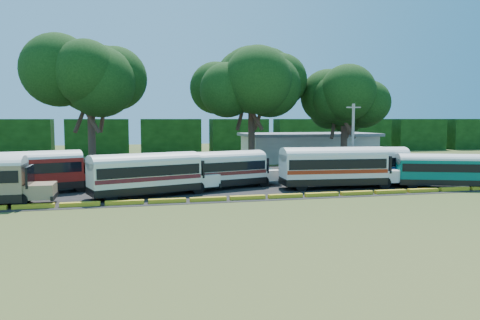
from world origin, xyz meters
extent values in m
plane|color=#2D4517|center=(0.00, 0.00, 0.00)|extent=(160.00, 160.00, 0.00)
cube|color=black|center=(1.00, 12.00, 0.01)|extent=(64.00, 24.00, 0.02)
cube|color=gold|center=(-13.50, 1.00, 0.15)|extent=(2.70, 0.45, 0.30)
cube|color=gold|center=(-10.50, 1.00, 0.15)|extent=(2.70, 0.45, 0.30)
cube|color=gold|center=(-7.50, 1.00, 0.15)|extent=(2.70, 0.45, 0.30)
cube|color=gold|center=(-4.50, 1.00, 0.15)|extent=(2.70, 0.45, 0.30)
cube|color=gold|center=(-1.50, 1.00, 0.15)|extent=(2.70, 0.45, 0.30)
cube|color=gold|center=(1.50, 1.00, 0.15)|extent=(2.70, 0.45, 0.30)
cube|color=gold|center=(4.50, 1.00, 0.15)|extent=(2.70, 0.45, 0.30)
cube|color=gold|center=(7.50, 1.00, 0.15)|extent=(2.70, 0.45, 0.30)
cube|color=gold|center=(10.50, 1.00, 0.15)|extent=(2.70, 0.45, 0.30)
cube|color=gold|center=(13.50, 1.00, 0.15)|extent=(2.70, 0.45, 0.30)
cube|color=gold|center=(16.50, 1.00, 0.15)|extent=(2.70, 0.45, 0.30)
cube|color=gold|center=(19.50, 1.00, 0.15)|extent=(2.70, 0.45, 0.30)
cube|color=beige|center=(18.00, 30.00, 1.80)|extent=(18.00, 8.00, 3.60)
cube|color=#56595D|center=(18.00, 30.00, 3.80)|extent=(19.00, 9.00, 0.40)
cube|color=black|center=(-24.00, 48.00, 3.00)|extent=(10.00, 4.00, 6.00)
cube|color=black|center=(-12.00, 48.00, 3.00)|extent=(10.00, 4.00, 6.00)
cube|color=black|center=(0.00, 48.00, 3.00)|extent=(10.00, 4.00, 6.00)
cube|color=black|center=(12.00, 48.00, 3.00)|extent=(10.00, 4.00, 6.00)
cube|color=black|center=(24.00, 48.00, 3.00)|extent=(10.00, 4.00, 6.00)
cube|color=black|center=(36.00, 48.00, 3.00)|extent=(10.00, 4.00, 6.00)
cube|color=black|center=(48.00, 48.00, 3.00)|extent=(10.00, 4.00, 6.00)
cube|color=black|center=(60.00, 48.00, 3.00)|extent=(10.00, 4.00, 6.00)
cylinder|color=black|center=(-14.42, 1.20, 0.53)|extent=(1.07, 0.30, 1.07)
cylinder|color=black|center=(-14.43, 3.48, 0.53)|extent=(1.07, 0.30, 1.07)
cube|color=#987A59|center=(-13.25, 2.34, 1.02)|extent=(1.93, 2.36, 1.02)
cube|color=black|center=(-13.92, 2.34, 2.06)|extent=(0.17, 2.46, 1.47)
cube|color=black|center=(-12.34, 2.35, 0.59)|extent=(0.20, 2.62, 0.32)
cylinder|color=black|center=(-11.01, 7.52, 0.53)|extent=(1.09, 0.59, 1.05)
cylinder|color=black|center=(-11.68, 9.67, 0.53)|extent=(1.09, 0.59, 1.05)
cube|color=black|center=(-15.26, 7.37, 0.68)|extent=(9.02, 5.08, 0.58)
cube|color=maroon|center=(-15.26, 7.37, 1.93)|extent=(9.02, 5.08, 1.93)
cube|color=black|center=(-15.26, 7.37, 2.16)|extent=(8.71, 5.03, 0.81)
ellipsoid|color=silver|center=(-15.26, 7.37, 2.89)|extent=(9.02, 5.08, 1.18)
cube|color=maroon|center=(-10.24, 8.94, 1.00)|extent=(2.50, 2.77, 1.00)
cube|color=black|center=(-10.87, 8.74, 2.03)|extent=(0.87, 2.36, 1.44)
cube|color=black|center=(-9.38, 9.20, 0.58)|extent=(0.95, 2.52, 0.32)
cylinder|color=black|center=(-1.77, 4.34, 0.52)|extent=(1.07, 0.59, 1.03)
cylinder|color=black|center=(-2.44, 6.44, 0.52)|extent=(1.07, 0.59, 1.03)
cylinder|color=black|center=(-8.45, 2.22, 0.52)|extent=(1.07, 0.59, 1.03)
cylinder|color=black|center=(-9.12, 4.32, 0.52)|extent=(1.07, 0.59, 1.03)
cube|color=black|center=(-5.93, 4.18, 0.67)|extent=(8.84, 5.02, 0.57)
cube|color=white|center=(-5.93, 4.18, 1.89)|extent=(8.84, 5.02, 1.89)
cube|color=black|center=(-5.93, 4.18, 2.12)|extent=(8.53, 4.97, 0.79)
cube|color=#59161C|center=(-5.93, 4.18, 1.51)|extent=(8.77, 5.03, 0.31)
ellipsoid|color=silver|center=(-5.93, 4.18, 2.84)|extent=(8.84, 5.02, 1.16)
cube|color=white|center=(-1.02, 5.74, 0.98)|extent=(2.46, 2.72, 0.98)
cube|color=black|center=(-1.64, 5.54, 1.99)|extent=(0.87, 2.31, 1.42)
cube|color=black|center=(-0.19, 6.00, 0.57)|extent=(0.94, 2.46, 0.31)
cube|color=black|center=(-9.91, 2.91, 0.57)|extent=(0.94, 2.46, 0.31)
cylinder|color=black|center=(4.49, 6.92, 0.49)|extent=(1.02, 0.54, 0.99)
cylinder|color=black|center=(3.90, 8.94, 0.49)|extent=(1.02, 0.54, 0.99)
cylinder|color=black|center=(-1.96, 5.06, 0.49)|extent=(1.02, 0.54, 0.99)
cylinder|color=black|center=(-2.54, 7.08, 0.49)|extent=(1.02, 0.54, 0.99)
cube|color=black|center=(0.50, 6.86, 0.64)|extent=(8.45, 4.61, 0.54)
cube|color=white|center=(0.50, 6.86, 1.81)|extent=(8.45, 4.61, 1.80)
cube|color=black|center=(0.50, 6.86, 2.03)|extent=(8.16, 4.58, 0.76)
cube|color=maroon|center=(0.50, 6.86, 1.45)|extent=(8.39, 4.63, 0.30)
ellipsoid|color=silver|center=(0.50, 6.86, 2.71)|extent=(8.45, 4.61, 1.11)
cube|color=white|center=(5.24, 8.23, 0.94)|extent=(2.31, 2.58, 0.94)
cube|color=black|center=(4.64, 8.06, 1.90)|extent=(0.77, 2.22, 1.35)
cube|color=black|center=(6.04, 8.46, 0.54)|extent=(0.84, 2.37, 0.30)
cube|color=black|center=(-3.34, 5.75, 0.54)|extent=(0.84, 2.37, 0.30)
cylinder|color=black|center=(14.28, 3.24, 0.55)|extent=(1.11, 0.38, 1.09)
cylinder|color=black|center=(14.44, 5.58, 0.55)|extent=(1.11, 0.38, 1.09)
cylinder|color=black|center=(6.86, 3.76, 0.55)|extent=(1.11, 0.38, 1.09)
cylinder|color=black|center=(7.02, 6.10, 0.55)|extent=(1.11, 0.38, 1.09)
cube|color=black|center=(10.11, 4.71, 0.71)|extent=(9.14, 3.36, 0.60)
cube|color=silver|center=(10.11, 4.71, 2.01)|extent=(9.14, 3.36, 2.00)
cube|color=black|center=(10.11, 4.71, 2.25)|extent=(8.79, 3.40, 0.84)
cube|color=maroon|center=(10.11, 4.71, 1.61)|extent=(9.06, 3.40, 0.33)
ellipsoid|color=silver|center=(10.11, 4.71, 3.01)|extent=(9.14, 3.36, 1.23)
cube|color=silver|center=(15.56, 4.32, 1.04)|extent=(2.13, 2.54, 1.04)
cube|color=black|center=(14.88, 4.37, 2.11)|extent=(0.34, 2.52, 1.50)
cube|color=black|center=(16.49, 4.26, 0.60)|extent=(0.38, 2.69, 0.33)
cube|color=black|center=(5.68, 5.02, 0.60)|extent=(0.38, 2.69, 0.33)
cylinder|color=black|center=(17.59, 5.02, 0.52)|extent=(1.08, 0.45, 1.04)
cylinder|color=black|center=(17.95, 7.22, 0.52)|extent=(1.08, 0.45, 1.04)
cylinder|color=black|center=(10.60, 6.15, 0.52)|extent=(1.08, 0.45, 1.04)
cylinder|color=black|center=(10.95, 8.35, 0.52)|extent=(1.08, 0.45, 1.04)
cube|color=black|center=(13.76, 6.77, 0.68)|extent=(8.85, 3.93, 0.57)
cube|color=silver|center=(13.76, 6.77, 1.91)|extent=(8.85, 3.93, 1.91)
cube|color=black|center=(13.76, 6.77, 2.14)|extent=(8.52, 3.94, 0.80)
cube|color=navy|center=(13.76, 6.77, 1.53)|extent=(8.77, 3.96, 0.31)
ellipsoid|color=silver|center=(13.76, 6.77, 2.87)|extent=(8.85, 3.93, 1.17)
cube|color=silver|center=(18.90, 5.94, 0.99)|extent=(2.22, 2.56, 0.99)
cube|color=black|center=(18.26, 6.04, 2.01)|extent=(0.54, 2.39, 1.43)
cube|color=black|center=(19.78, 5.80, 0.57)|extent=(0.59, 2.55, 0.31)
cube|color=black|center=(9.59, 7.44, 0.57)|extent=(0.59, 2.55, 0.31)
cylinder|color=black|center=(23.21, 2.43, 0.45)|extent=(0.94, 0.56, 0.91)
cylinder|color=black|center=(16.74, 2.80, 0.45)|extent=(0.94, 0.56, 0.91)
cylinder|color=black|center=(17.43, 4.62, 0.45)|extent=(0.94, 0.56, 0.91)
cube|color=black|center=(19.55, 2.78, 0.59)|extent=(7.78, 4.77, 0.50)
cube|color=#036357|center=(19.55, 2.78, 1.67)|extent=(7.78, 4.77, 1.66)
cube|color=black|center=(19.55, 2.78, 1.87)|extent=(7.52, 4.71, 0.70)
ellipsoid|color=silver|center=(19.55, 2.78, 2.50)|extent=(7.78, 4.77, 1.02)
cube|color=black|center=(16.11, 4.08, 0.50)|extent=(0.94, 2.14, 0.27)
cylinder|color=#3C281E|center=(-10.96, 20.02, 3.51)|extent=(0.80, 0.80, 7.01)
cylinder|color=#3C281E|center=(-9.74, 20.47, 6.51)|extent=(1.29, 2.57, 4.02)
cylinder|color=#3C281E|center=(-11.95, 20.86, 6.51)|extent=(1.99, 2.25, 4.02)
cylinder|color=#3C281E|center=(-11.18, 18.74, 6.51)|extent=(2.61, 0.88, 4.02)
ellipsoid|color=black|center=(-10.96, 20.02, 10.27)|extent=(9.72, 9.72, 7.13)
cylinder|color=#3C281E|center=(7.13, 21.00, 3.63)|extent=(0.80, 0.80, 7.27)
cylinder|color=#3C281E|center=(8.35, 21.45, 6.75)|extent=(1.32, 2.64, 4.15)
cylinder|color=#3C281E|center=(6.14, 21.84, 6.75)|extent=(2.04, 2.31, 4.15)
cylinder|color=#3C281E|center=(6.91, 19.72, 6.75)|extent=(2.69, 0.89, 4.15)
ellipsoid|color=black|center=(7.13, 21.00, 10.62)|extent=(10.81, 10.81, 7.93)
cylinder|color=#3C281E|center=(18.42, 19.61, 2.81)|extent=(0.80, 0.80, 5.62)
cylinder|color=#3C281E|center=(19.64, 20.06, 5.22)|extent=(1.14, 2.16, 3.26)
cylinder|color=#3C281E|center=(17.42, 20.45, 5.22)|extent=(1.71, 1.92, 3.26)
cylinder|color=#3C281E|center=(18.19, 18.33, 5.22)|extent=(2.18, 0.80, 3.26)
ellipsoid|color=black|center=(18.42, 19.61, 8.33)|extent=(8.64, 8.64, 6.34)
cylinder|color=gray|center=(15.80, 12.21, 3.82)|extent=(0.30, 0.30, 7.63)
cube|color=gray|center=(15.80, 12.21, 7.25)|extent=(1.60, 0.12, 0.12)
camera|label=1|loc=(-7.19, -32.69, 6.09)|focal=35.00mm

